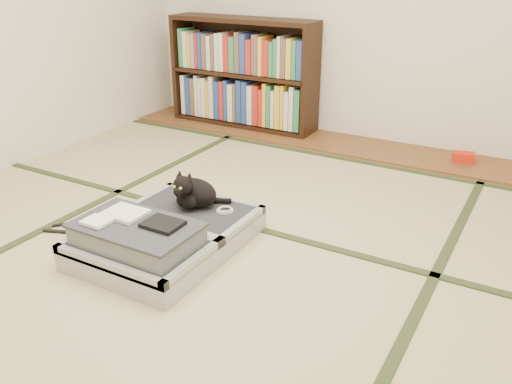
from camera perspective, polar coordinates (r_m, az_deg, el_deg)
The scene contains 9 objects.
floor at distance 2.74m, azimuth -4.58°, elevation -7.16°, with size 4.50×4.50×0.00m, color tan.
wood_strip at distance 4.38m, azimuth 10.21°, elevation 4.79°, with size 4.00×0.50×0.02m, color brown.
red_item at distance 4.21m, azimuth 21.02°, elevation 3.44°, with size 0.15×0.09×0.07m, color red.
tatami_borders at distance 3.10m, azimuth 0.52°, elevation -3.05°, with size 4.00×4.50×0.01m.
bookcase at distance 4.76m, azimuth -1.37°, elevation 12.19°, with size 1.31×0.30×0.92m.
suitcase at distance 2.79m, azimuth -9.83°, elevation -4.59°, with size 0.67×0.89×0.26m.
cat at distance 2.96m, azimuth -6.68°, elevation -0.06°, with size 0.30×0.30×0.24m.
cable_coil at distance 2.93m, azimuth -3.29°, elevation -1.91°, with size 0.09×0.09×0.02m.
hanger at distance 3.13m, azimuth -17.60°, elevation -3.89°, with size 0.44×0.27×0.01m.
Camera 1 is at (1.35, -1.93, 1.40)m, focal length 38.00 mm.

